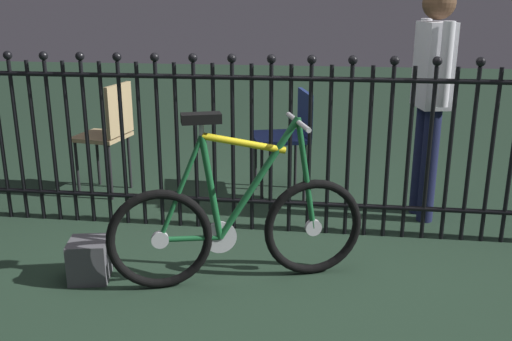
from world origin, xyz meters
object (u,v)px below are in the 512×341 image
object	(u,v)px
bicycle	(238,225)
chair_tan	(110,128)
person_visitor	(432,86)
chair_navy	(289,131)
display_crate	(89,260)

from	to	relation	value
bicycle	chair_tan	distance (m)	1.81
chair_tan	person_visitor	size ratio (longest dim) A/B	0.55
chair_tan	chair_navy	xyz separation A→B (m)	(1.38, 0.13, -0.01)
person_visitor	display_crate	size ratio (longest dim) A/B	6.85
chair_tan	display_crate	xyz separation A→B (m)	(0.40, -1.41, -0.41)
bicycle	chair_navy	size ratio (longest dim) A/B	1.64
bicycle	chair_tan	size ratio (longest dim) A/B	1.54
bicycle	person_visitor	size ratio (longest dim) A/B	0.85
chair_tan	chair_navy	size ratio (longest dim) A/B	1.06
chair_tan	display_crate	size ratio (longest dim) A/B	3.80
chair_navy	display_crate	size ratio (longest dim) A/B	3.57
chair_navy	person_visitor	distance (m)	1.11
chair_navy	person_visitor	world-z (taller)	person_visitor
chair_navy	display_crate	bearing A→B (deg)	-122.39
person_visitor	display_crate	world-z (taller)	person_visitor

